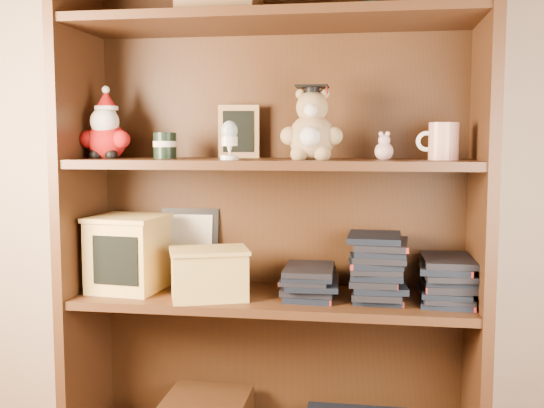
# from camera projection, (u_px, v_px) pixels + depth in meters

# --- Properties ---
(bookcase) EXTENTS (1.20, 0.35, 1.60)m
(bookcase) POSITION_uv_depth(u_px,v_px,m) (274.00, 216.00, 1.90)
(bookcase) COLOR #432613
(bookcase) RESTS_ON ground
(shelf_lower) EXTENTS (1.14, 0.33, 0.02)m
(shelf_lower) POSITION_uv_depth(u_px,v_px,m) (272.00, 299.00, 1.87)
(shelf_lower) COLOR #432613
(shelf_lower) RESTS_ON ground
(shelf_upper) EXTENTS (1.14, 0.33, 0.02)m
(shelf_upper) POSITION_uv_depth(u_px,v_px,m) (272.00, 163.00, 1.83)
(shelf_upper) COLOR #432613
(shelf_upper) RESTS_ON ground
(santa_plush) EXTENTS (0.16, 0.11, 0.22)m
(santa_plush) POSITION_uv_depth(u_px,v_px,m) (106.00, 131.00, 1.89)
(santa_plush) COLOR #A50F0F
(santa_plush) RESTS_ON shelf_upper
(teachers_tin) EXTENTS (0.07, 0.07, 0.08)m
(teachers_tin) POSITION_uv_depth(u_px,v_px,m) (165.00, 145.00, 1.88)
(teachers_tin) COLOR black
(teachers_tin) RESTS_ON shelf_upper
(chalkboard_plaque) EXTENTS (0.13, 0.07, 0.16)m
(chalkboard_plaque) POSITION_uv_depth(u_px,v_px,m) (239.00, 132.00, 1.95)
(chalkboard_plaque) COLOR #9E7547
(chalkboard_plaque) RESTS_ON shelf_upper
(egg_cup) EXTENTS (0.05, 0.05, 0.11)m
(egg_cup) POSITION_uv_depth(u_px,v_px,m) (229.00, 139.00, 1.77)
(egg_cup) COLOR white
(egg_cup) RESTS_ON shelf_upper
(grad_teddy_bear) EXTENTS (0.18, 0.15, 0.21)m
(grad_teddy_bear) POSITION_uv_depth(u_px,v_px,m) (312.00, 131.00, 1.80)
(grad_teddy_bear) COLOR #A48456
(grad_teddy_bear) RESTS_ON shelf_upper
(pink_figurine) EXTENTS (0.05, 0.05, 0.08)m
(pink_figurine) POSITION_uv_depth(u_px,v_px,m) (384.00, 149.00, 1.78)
(pink_figurine) COLOR #CFA5A0
(pink_figurine) RESTS_ON shelf_upper
(teacher_mug) EXTENTS (0.12, 0.08, 0.10)m
(teacher_mug) POSITION_uv_depth(u_px,v_px,m) (443.00, 141.00, 1.75)
(teacher_mug) COLOR silver
(teacher_mug) RESTS_ON shelf_upper
(certificate_frame) EXTENTS (0.19, 0.05, 0.24)m
(certificate_frame) POSITION_uv_depth(u_px,v_px,m) (189.00, 245.00, 2.04)
(certificate_frame) COLOR black
(certificate_frame) RESTS_ON shelf_lower
(treats_box) EXTENTS (0.23, 0.23, 0.23)m
(treats_box) POSITION_uv_depth(u_px,v_px,m) (128.00, 253.00, 1.93)
(treats_box) COLOR #DAB359
(treats_box) RESTS_ON shelf_lower
(pencils_box) EXTENTS (0.26, 0.22, 0.15)m
(pencils_box) POSITION_uv_depth(u_px,v_px,m) (209.00, 273.00, 1.82)
(pencils_box) COLOR #DAB359
(pencils_box) RESTS_ON shelf_lower
(book_stack_left) EXTENTS (0.14, 0.20, 0.10)m
(book_stack_left) POSITION_uv_depth(u_px,v_px,m) (310.00, 280.00, 1.85)
(book_stack_left) COLOR black
(book_stack_left) RESTS_ON shelf_lower
(book_stack_mid) EXTENTS (0.14, 0.20, 0.18)m
(book_stack_mid) POSITION_uv_depth(u_px,v_px,m) (378.00, 269.00, 1.81)
(book_stack_mid) COLOR black
(book_stack_mid) RESTS_ON shelf_lower
(book_stack_right) EXTENTS (0.14, 0.20, 0.13)m
(book_stack_right) POSITION_uv_depth(u_px,v_px,m) (447.00, 280.00, 1.79)
(book_stack_right) COLOR black
(book_stack_right) RESTS_ON shelf_lower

